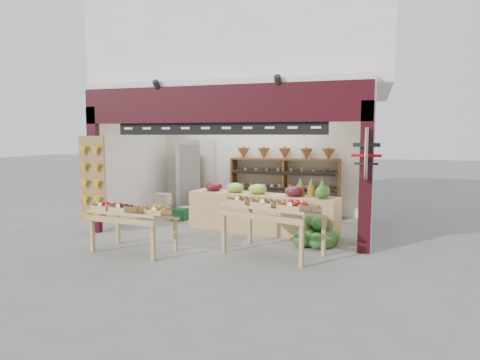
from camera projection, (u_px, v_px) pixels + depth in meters
name	position (u px, v px, depth m)	size (l,w,h in m)	color
ground	(234.00, 230.00, 9.34)	(60.00, 60.00, 0.00)	slate
shop_structure	(254.00, 59.00, 10.46)	(6.36, 5.12, 5.40)	white
banana_board	(92.00, 181.00, 8.91)	(0.60, 0.15, 1.80)	olive
gift_sign	(366.00, 154.00, 7.26)	(0.04, 0.93, 0.92)	silver
back_shelving	(285.00, 173.00, 10.89)	(2.78, 0.46, 1.74)	brown
refrigerator	(196.00, 176.00, 11.43)	(0.75, 0.75, 1.94)	silver
cardboard_stack	(171.00, 209.00, 10.64)	(0.94, 0.68, 0.62)	silver
mid_counter	(261.00, 211.00, 9.11)	(3.34, 1.20, 1.04)	tan
display_table_left	(130.00, 212.00, 7.61)	(1.50, 0.95, 0.92)	tan
display_table_right	(273.00, 207.00, 7.37)	(1.86, 1.40, 1.05)	tan
watermelon_pile	(316.00, 235.00, 7.99)	(0.82, 0.77, 0.58)	#1D4A18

